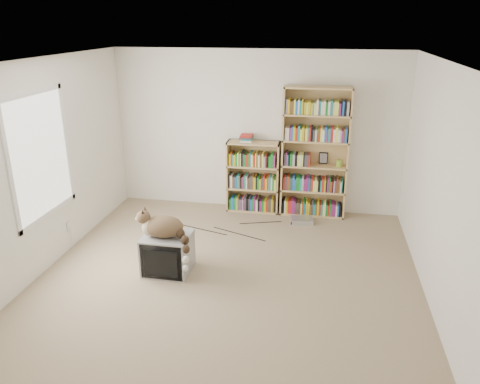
% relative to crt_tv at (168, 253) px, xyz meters
% --- Properties ---
extents(floor, '(4.50, 5.00, 0.01)m').
position_rel_crt_tv_xyz_m(floor, '(0.75, -0.23, -0.24)').
color(floor, tan).
rests_on(floor, ground).
extents(wall_back, '(4.50, 0.02, 2.50)m').
position_rel_crt_tv_xyz_m(wall_back, '(0.75, 2.27, 1.01)').
color(wall_back, white).
rests_on(wall_back, floor).
extents(wall_front, '(4.50, 0.02, 2.50)m').
position_rel_crt_tv_xyz_m(wall_front, '(0.75, -2.73, 1.01)').
color(wall_front, white).
rests_on(wall_front, floor).
extents(wall_left, '(0.02, 5.00, 2.50)m').
position_rel_crt_tv_xyz_m(wall_left, '(-1.50, -0.23, 1.01)').
color(wall_left, white).
rests_on(wall_left, floor).
extents(wall_right, '(0.02, 5.00, 2.50)m').
position_rel_crt_tv_xyz_m(wall_right, '(3.00, -0.23, 1.01)').
color(wall_right, white).
rests_on(wall_right, floor).
extents(ceiling, '(4.50, 5.00, 0.02)m').
position_rel_crt_tv_xyz_m(ceiling, '(0.75, -0.23, 2.26)').
color(ceiling, white).
rests_on(ceiling, wall_back).
extents(window, '(0.02, 1.22, 1.52)m').
position_rel_crt_tv_xyz_m(window, '(-1.49, -0.03, 1.16)').
color(window, white).
rests_on(window, wall_left).
extents(crt_tv, '(0.55, 0.51, 0.48)m').
position_rel_crt_tv_xyz_m(crt_tv, '(0.00, 0.00, 0.00)').
color(crt_tv, '#949496').
rests_on(crt_tv, floor).
extents(cat, '(0.72, 0.52, 0.58)m').
position_rel_crt_tv_xyz_m(cat, '(0.03, -0.08, 0.34)').
color(cat, '#352516').
rests_on(cat, crt_tv).
extents(bookcase_tall, '(0.99, 0.30, 1.99)m').
position_rel_crt_tv_xyz_m(bookcase_tall, '(1.67, 2.13, 0.70)').
color(bookcase_tall, tan).
rests_on(bookcase_tall, floor).
extents(bookcase_short, '(0.82, 0.30, 1.13)m').
position_rel_crt_tv_xyz_m(bookcase_short, '(0.72, 2.13, 0.28)').
color(bookcase_short, tan).
rests_on(bookcase_short, floor).
extents(book_stack, '(0.19, 0.25, 0.11)m').
position_rel_crt_tv_xyz_m(book_stack, '(0.61, 2.13, 0.94)').
color(book_stack, red).
rests_on(book_stack, bookcase_short).
extents(green_mug, '(0.09, 0.09, 0.10)m').
position_rel_crt_tv_xyz_m(green_mug, '(2.04, 2.11, 0.62)').
color(green_mug, '#7AA42E').
rests_on(green_mug, bookcase_tall).
extents(framed_print, '(0.13, 0.05, 0.18)m').
position_rel_crt_tv_xyz_m(framed_print, '(1.80, 2.21, 0.66)').
color(framed_print, black).
rests_on(framed_print, bookcase_tall).
extents(dvd_player, '(0.36, 0.28, 0.07)m').
position_rel_crt_tv_xyz_m(dvd_player, '(1.53, 1.74, -0.20)').
color(dvd_player, '#B5B6BA').
rests_on(dvd_player, floor).
extents(wall_outlet, '(0.01, 0.08, 0.13)m').
position_rel_crt_tv_xyz_m(wall_outlet, '(-1.49, 0.34, 0.08)').
color(wall_outlet, silver).
rests_on(wall_outlet, wall_left).
extents(floor_cables, '(1.20, 0.70, 0.01)m').
position_rel_crt_tv_xyz_m(floor_cables, '(0.51, 1.44, -0.23)').
color(floor_cables, black).
rests_on(floor_cables, floor).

